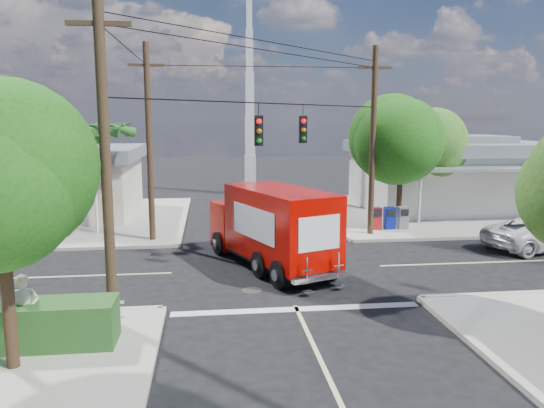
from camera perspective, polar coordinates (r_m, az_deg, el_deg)
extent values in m
plane|color=black|center=(20.28, 0.67, -7.05)|extent=(120.00, 120.00, 0.00)
cube|color=#A39E93|center=(33.66, 17.03, -0.81)|extent=(14.00, 14.00, 0.14)
cube|color=#AFAA9B|center=(31.51, 5.30, -1.10)|extent=(0.25, 14.00, 0.14)
cube|color=#AFAA9B|center=(27.53, 22.88, -3.29)|extent=(14.00, 0.25, 0.14)
cube|color=#A39E93|center=(31.96, -22.03, -1.59)|extent=(14.00, 14.00, 0.14)
cube|color=#AFAA9B|center=(30.86, -9.40, -1.40)|extent=(0.25, 14.00, 0.14)
cube|color=#AFAA9B|center=(25.42, -26.12, -4.50)|extent=(14.00, 0.25, 0.14)
cube|color=beige|center=(29.96, -1.81, -1.73)|extent=(0.12, 12.00, 0.01)
cube|color=beige|center=(23.71, 25.52, -5.56)|extent=(12.00, 0.12, 0.01)
cube|color=beige|center=(21.46, -27.08, -7.15)|extent=(12.00, 0.12, 0.01)
cube|color=silver|center=(16.24, 2.68, -11.23)|extent=(7.50, 0.40, 0.01)
cube|color=silver|center=(34.94, 18.76, 2.39)|extent=(11.00, 8.00, 3.40)
cube|color=gray|center=(34.78, 18.94, 5.75)|extent=(11.80, 8.80, 0.70)
cube|color=gray|center=(34.76, 18.98, 6.57)|extent=(6.05, 4.40, 0.50)
cube|color=gray|center=(30.50, 22.82, 3.52)|extent=(9.90, 1.80, 0.15)
cylinder|color=silver|center=(28.03, 15.60, 0.47)|extent=(0.12, 0.12, 2.90)
cube|color=beige|center=(33.42, -23.20, 1.68)|extent=(10.00, 8.00, 3.20)
cube|color=gray|center=(33.25, -23.41, 5.01)|extent=(10.80, 8.80, 0.70)
cube|color=gray|center=(33.22, -23.46, 5.87)|extent=(5.50, 4.40, 0.50)
cube|color=gray|center=(28.66, -26.06, 2.58)|extent=(9.00, 1.80, 0.15)
cylinder|color=silver|center=(27.00, -18.38, -0.20)|extent=(0.12, 0.12, 2.70)
cube|color=silver|center=(39.65, -2.36, 3.13)|extent=(0.80, 0.80, 3.00)
cube|color=silver|center=(39.44, -2.39, 7.46)|extent=(0.70, 0.70, 3.00)
cube|color=silver|center=(39.47, -2.42, 11.82)|extent=(0.60, 0.60, 3.00)
cube|color=silver|center=(39.72, -2.45, 16.15)|extent=(0.50, 0.50, 3.00)
cube|color=silver|center=(40.20, -2.48, 20.40)|extent=(0.40, 0.40, 3.00)
cylinder|color=#422D1C|center=(13.15, -26.60, -8.02)|extent=(0.28, 0.28, 3.71)
sphere|color=#135111|center=(12.31, -26.26, 1.40)|extent=(3.25, 3.25, 3.25)
cylinder|color=#422D1C|center=(28.08, 13.56, 1.80)|extent=(0.28, 0.28, 4.10)
sphere|color=#135111|center=(27.88, 13.76, 7.02)|extent=(4.10, 4.10, 4.10)
sphere|color=#135111|center=(27.93, 12.86, 7.59)|extent=(3.33, 3.33, 3.33)
sphere|color=#135111|center=(27.73, 14.65, 6.71)|extent=(3.58, 3.58, 3.58)
cylinder|color=#422D1C|center=(31.11, 16.64, 1.89)|extent=(0.28, 0.28, 3.58)
sphere|color=#225815|center=(30.92, 16.83, 6.01)|extent=(3.58, 3.58, 3.58)
sphere|color=#225815|center=(30.93, 16.02, 6.46)|extent=(2.91, 2.91, 2.91)
sphere|color=#225815|center=(30.79, 17.65, 5.75)|extent=(3.14, 3.14, 3.14)
cylinder|color=#422D1C|center=(27.43, -17.18, 2.43)|extent=(0.24, 0.24, 5.00)
cone|color=#286121|center=(27.12, -15.56, 7.94)|extent=(0.50, 2.06, 0.98)
cone|color=#286121|center=(27.87, -16.03, 7.94)|extent=(1.92, 1.68, 0.98)
cone|color=#286121|center=(28.17, -17.52, 7.88)|extent=(2.12, 0.95, 0.98)
cone|color=#286121|center=(27.81, -18.95, 7.80)|extent=(1.34, 2.07, 0.98)
cone|color=#286121|center=(27.05, -19.30, 7.76)|extent=(1.34, 2.07, 0.98)
cone|color=#286121|center=(26.45, -18.22, 7.80)|extent=(2.12, 0.95, 0.98)
cone|color=#286121|center=(26.48, -16.52, 7.88)|extent=(1.92, 1.68, 0.98)
cylinder|color=#422D1C|center=(29.33, -20.49, 2.28)|extent=(0.24, 0.24, 4.60)
cone|color=#286121|center=(28.96, -19.02, 7.04)|extent=(0.50, 2.06, 0.98)
cone|color=#286121|center=(29.72, -19.38, 7.06)|extent=(1.92, 1.68, 0.98)
cone|color=#286121|center=(30.07, -20.73, 7.01)|extent=(2.12, 0.95, 0.98)
cone|color=#286121|center=(29.75, -22.10, 6.91)|extent=(1.34, 2.07, 0.98)
cone|color=#286121|center=(28.99, -22.51, 6.85)|extent=(1.34, 2.07, 0.98)
cone|color=#286121|center=(28.36, -21.58, 6.87)|extent=(2.12, 0.95, 0.98)
cone|color=#286121|center=(28.35, -19.99, 6.96)|extent=(1.92, 1.68, 0.98)
cylinder|color=#473321|center=(14.41, -17.47, 4.12)|extent=(0.28, 0.28, 9.00)
cube|color=#473321|center=(14.55, -18.16, 17.98)|extent=(1.60, 0.12, 0.12)
cylinder|color=#473321|center=(25.73, 10.79, 6.41)|extent=(0.28, 0.28, 9.00)
cube|color=#473321|center=(25.81, 11.03, 14.20)|extent=(1.60, 0.12, 0.12)
cylinder|color=#473321|center=(24.68, -13.05, 6.23)|extent=(0.28, 0.28, 9.00)
cube|color=#473321|center=(24.77, -13.35, 14.34)|extent=(1.60, 0.12, 0.12)
cylinder|color=black|center=(19.48, 0.71, 10.75)|extent=(10.43, 10.43, 0.04)
cube|color=black|center=(18.60, -1.44, 7.89)|extent=(0.30, 0.24, 1.05)
sphere|color=red|center=(18.45, -1.40, 8.91)|extent=(0.20, 0.20, 0.20)
cube|color=black|center=(20.74, 3.35, 8.01)|extent=(0.30, 0.24, 1.05)
sphere|color=red|center=(20.59, 3.42, 8.92)|extent=(0.20, 0.20, 0.20)
cube|color=silver|center=(15.57, -26.64, -11.24)|extent=(5.94, 0.05, 0.08)
cube|color=silver|center=(15.44, -26.75, -9.85)|extent=(5.94, 0.05, 0.08)
cube|color=silver|center=(14.81, -16.25, -11.04)|extent=(0.09, 0.06, 1.00)
cube|color=maroon|center=(27.29, 11.12, -1.51)|extent=(0.50, 0.50, 1.10)
cube|color=#07188F|center=(27.52, 12.51, -1.47)|extent=(0.50, 0.50, 1.10)
cube|color=slate|center=(27.75, 13.87, -1.43)|extent=(0.50, 0.50, 1.10)
cube|color=black|center=(20.58, -0.22, -5.40)|extent=(4.48, 7.20, 0.22)
cube|color=#B10500|center=(22.78, -3.47, -2.15)|extent=(2.54, 2.20, 1.96)
cube|color=black|center=(23.27, -4.13, -1.03)|extent=(1.82, 0.90, 0.84)
cube|color=silver|center=(23.62, -4.29, -3.29)|extent=(1.94, 0.86, 0.31)
cube|color=#B10500|center=(19.60, 0.90, -2.14)|extent=(3.98, 5.61, 2.58)
cube|color=white|center=(20.14, 3.69, -1.46)|extent=(1.21, 2.98, 1.16)
cube|color=white|center=(19.05, -2.06, -2.06)|extent=(1.21, 2.98, 1.16)
cube|color=white|center=(17.41, 5.12, -3.17)|extent=(1.49, 0.61, 1.16)
cube|color=silver|center=(17.68, 5.26, -7.88)|extent=(2.06, 1.00, 0.16)
cube|color=silver|center=(17.16, 3.76, -7.16)|extent=(0.39, 0.20, 0.89)
cube|color=silver|center=(17.84, 7.16, -6.58)|extent=(0.39, 0.20, 0.89)
cylinder|color=black|center=(22.41, -5.68, -4.23)|extent=(0.63, 1.01, 0.98)
cylinder|color=black|center=(23.25, -1.03, -3.69)|extent=(0.63, 1.01, 0.98)
cylinder|color=black|center=(17.93, 0.84, -7.61)|extent=(0.63, 1.01, 0.98)
cylinder|color=black|center=(18.98, 6.26, -6.71)|extent=(0.63, 1.01, 0.98)
imported|color=silver|center=(25.99, 26.91, -2.84)|extent=(5.47, 3.46, 1.41)
imported|color=beige|center=(14.42, -25.02, -10.39)|extent=(0.77, 0.63, 1.81)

